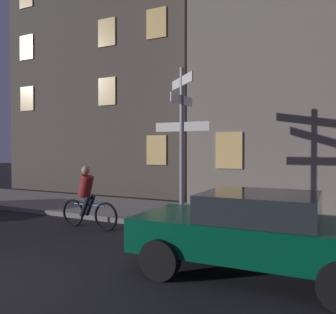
# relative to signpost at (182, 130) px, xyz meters

# --- Properties ---
(sidewalk_kerb) EXTENTS (40.00, 3.42, 0.14)m
(sidewalk_kerb) POSITION_rel_signpost_xyz_m (-0.93, 1.31, -2.46)
(sidewalk_kerb) COLOR gray
(sidewalk_kerb) RESTS_ON ground_plane
(signpost) EXTENTS (1.53, 1.29, 4.02)m
(signpost) POSITION_rel_signpost_xyz_m (0.00, 0.00, 0.00)
(signpost) COLOR gray
(signpost) RESTS_ON sidewalk_kerb
(car_near_right) EXTENTS (4.03, 2.04, 1.34)m
(car_near_right) POSITION_rel_signpost_xyz_m (2.56, -2.66, -1.81)
(car_near_right) COLOR #05472D
(car_near_right) RESTS_ON ground_plane
(cyclist) EXTENTS (1.82, 0.34, 1.61)m
(cyclist) POSITION_rel_signpost_xyz_m (-2.09, -1.26, -1.79)
(cyclist) COLOR black
(cyclist) RESTS_ON ground_plane
(building_left_block) EXTENTS (9.88, 8.39, 13.23)m
(building_left_block) POSITION_rel_signpost_xyz_m (-6.80, 8.39, 4.08)
(building_left_block) COLOR #4C443D
(building_left_block) RESTS_ON ground_plane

